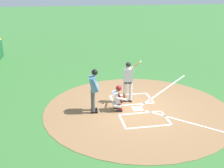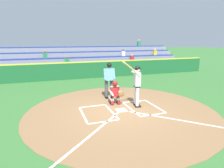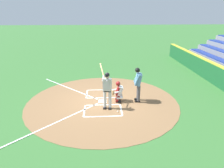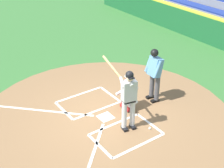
# 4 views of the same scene
# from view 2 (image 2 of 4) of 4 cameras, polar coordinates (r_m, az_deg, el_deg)

# --- Properties ---
(ground_plane) EXTENTS (120.00, 120.00, 0.00)m
(ground_plane) POSITION_cam_2_polar(r_m,az_deg,el_deg) (8.24, 2.80, -7.94)
(ground_plane) COLOR #387033
(dirt_circle) EXTENTS (8.00, 8.00, 0.01)m
(dirt_circle) POSITION_cam_2_polar(r_m,az_deg,el_deg) (8.24, 2.80, -7.90)
(dirt_circle) COLOR olive
(dirt_circle) RESTS_ON ground
(home_plate_and_chalk) EXTENTS (7.93, 4.91, 0.01)m
(home_plate_and_chalk) POSITION_cam_2_polar(r_m,az_deg,el_deg) (7.49, 5.33, -10.09)
(home_plate_and_chalk) COLOR white
(home_plate_and_chalk) RESTS_ON dirt_circle
(batter) EXTENTS (1.04, 0.57, 2.13)m
(batter) POSITION_cam_2_polar(r_m,az_deg,el_deg) (8.44, 7.50, 0.28)
(batter) COLOR silver
(batter) RESTS_ON ground
(catcher) EXTENTS (0.59, 0.61, 1.13)m
(catcher) POSITION_cam_2_polar(r_m,az_deg,el_deg) (8.81, 0.95, -2.48)
(catcher) COLOR black
(catcher) RESTS_ON ground
(plate_umpire) EXTENTS (0.60, 0.45, 1.86)m
(plate_umpire) POSITION_cam_2_polar(r_m,az_deg,el_deg) (9.65, -0.88, 1.88)
(plate_umpire) COLOR #4C4C51
(plate_umpire) RESTS_ON ground
(baseball) EXTENTS (0.07, 0.07, 0.07)m
(baseball) POSITION_cam_2_polar(r_m,az_deg,el_deg) (9.33, 8.33, -5.27)
(baseball) COLOR white
(baseball) RESTS_ON ground
(backstop_wall) EXTENTS (22.00, 0.36, 1.31)m
(backstop_wall) POSITION_cam_2_polar(r_m,az_deg,el_deg) (15.09, -7.81, 4.20)
(backstop_wall) COLOR #1E6033
(backstop_wall) RESTS_ON ground
(bleacher_stand) EXTENTS (20.00, 4.25, 3.00)m
(bleacher_stand) POSITION_cam_2_polar(r_m,az_deg,el_deg) (18.25, -9.84, 6.30)
(bleacher_stand) COLOR gray
(bleacher_stand) RESTS_ON ground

